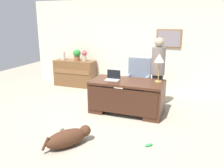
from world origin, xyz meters
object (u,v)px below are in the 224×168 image
vase_empty (63,56)px  dog_toy_ball (61,128)px  person_standing (158,72)px  vase_with_flowers (84,55)px  desk (127,96)px  desk_lamp (159,60)px  armchair (138,82)px  laptop (113,77)px  dog_toy_bone (149,145)px  dog_lying (68,138)px  potted_plant (77,54)px  credenza (75,73)px

vase_empty → dog_toy_ball: (1.72, -2.96, -0.93)m
person_standing → vase_empty: person_standing is taller
person_standing → vase_with_flowers: bearing=158.7°
desk → desk_lamp: size_ratio=2.62×
armchair → laptop: (-0.36, -0.94, 0.31)m
laptop → dog_toy_ball: bearing=-114.2°
armchair → dog_toy_ball: 2.52m
dog_toy_ball → dog_toy_bone: (1.76, -0.01, -0.02)m
vase_with_flowers → dog_toy_ball: vase_with_flowers is taller
dog_lying → dog_toy_bone: 1.39m
potted_plant → dog_toy_bone: (2.97, -2.97, -1.01)m
desk → dog_toy_bone: 1.61m
dog_lying → desk_lamp: desk_lamp is taller
armchair → person_standing: size_ratio=0.66×
desk_lamp → desk: bearing=-165.1°
person_standing → vase_with_flowers: (-2.48, 0.97, 0.16)m
desk → dog_toy_ball: bearing=-125.4°
vase_empty → potted_plant: bearing=0.0°
person_standing → desk_lamp: size_ratio=2.70×
dog_toy_ball → dog_toy_bone: bearing=-0.2°
vase_empty → potted_plant: 0.51m
desk → desk_lamp: 1.10m
vase_empty → dog_toy_ball: vase_empty is taller
potted_plant → dog_toy_bone: 4.32m
person_standing → vase_empty: 3.39m
credenza → desk_lamp: desk_lamp is taller
person_standing → potted_plant: person_standing is taller
vase_empty → vase_with_flowers: bearing=0.0°
desk → vase_empty: (-2.67, 1.63, 0.57)m
credenza → vase_with_flowers: 0.72m
desk_lamp → dog_toy_ball: desk_lamp is taller
person_standing → dog_toy_ball: bearing=-127.5°
armchair → vase_empty: size_ratio=4.16×
credenza → vase_empty: bearing=179.8°
credenza → person_standing: bearing=-18.8°
vase_empty → dog_toy_ball: size_ratio=3.12×
dog_toy_bone → person_standing: bearing=96.5°
armchair → dog_toy_bone: 2.47m
armchair → dog_lying: size_ratio=1.42×
potted_plant → vase_with_flowers: bearing=0.0°
credenza → vase_with_flowers: (0.36, 0.00, 0.63)m
desk → desk_lamp: bearing=14.9°
dog_toy_ball → armchair: bearing=67.1°
vase_empty → dog_toy_bone: bearing=-40.5°
dog_toy_bone → dog_toy_ball: bearing=179.8°
vase_with_flowers → dog_toy_ball: 3.27m
vase_empty → dog_lying: bearing=-57.6°
armchair → person_standing: (0.56, -0.29, 0.38)m
desk → potted_plant: (-2.16, 1.63, 0.63)m
armchair → laptop: 1.06m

